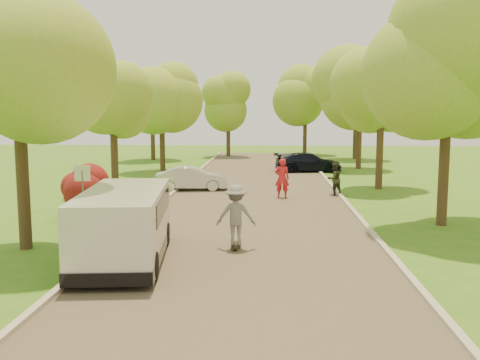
% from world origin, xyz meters
% --- Properties ---
extents(ground, '(100.00, 100.00, 0.00)m').
position_xyz_m(ground, '(0.00, 0.00, 0.00)').
color(ground, '#34741B').
rests_on(ground, ground).
extents(road, '(8.00, 60.00, 0.01)m').
position_xyz_m(road, '(0.00, 8.00, 0.01)').
color(road, '#4C4438').
rests_on(road, ground).
extents(curb_left, '(0.18, 60.00, 0.12)m').
position_xyz_m(curb_left, '(-4.05, 8.00, 0.06)').
color(curb_left, '#B2AD9E').
rests_on(curb_left, ground).
extents(curb_right, '(0.18, 60.00, 0.12)m').
position_xyz_m(curb_right, '(4.05, 8.00, 0.06)').
color(curb_right, '#B2AD9E').
rests_on(curb_right, ground).
extents(street_sign, '(0.55, 0.06, 2.17)m').
position_xyz_m(street_sign, '(-5.80, 4.00, 1.56)').
color(street_sign, '#59595E').
rests_on(street_sign, ground).
extents(red_shrub, '(1.70, 1.70, 1.95)m').
position_xyz_m(red_shrub, '(-6.30, 5.50, 1.10)').
color(red_shrub, '#382619').
rests_on(red_shrub, ground).
extents(tree_l_mida, '(4.71, 4.60, 7.39)m').
position_xyz_m(tree_l_mida, '(-6.30, 1.00, 5.17)').
color(tree_l_mida, '#382619').
rests_on(tree_l_mida, ground).
extents(tree_l_midb, '(4.30, 4.20, 6.62)m').
position_xyz_m(tree_l_midb, '(-6.81, 12.00, 4.59)').
color(tree_l_midb, '#382619').
rests_on(tree_l_midb, ground).
extents(tree_l_far, '(4.92, 4.80, 7.79)m').
position_xyz_m(tree_l_far, '(-6.39, 22.00, 5.47)').
color(tree_l_far, '#382619').
rests_on(tree_l_far, ground).
extents(tree_r_mida, '(5.13, 5.00, 7.95)m').
position_xyz_m(tree_r_mida, '(7.02, 5.00, 5.54)').
color(tree_r_mida, '#382619').
rests_on(tree_r_mida, ground).
extents(tree_r_midb, '(4.51, 4.40, 7.01)m').
position_xyz_m(tree_r_midb, '(6.60, 14.00, 4.88)').
color(tree_r_midb, '#382619').
rests_on(tree_r_midb, ground).
extents(tree_r_far, '(5.33, 5.20, 8.34)m').
position_xyz_m(tree_r_far, '(7.23, 24.00, 5.83)').
color(tree_r_far, '#382619').
rests_on(tree_r_far, ground).
extents(tree_bg_a, '(5.12, 5.00, 7.72)m').
position_xyz_m(tree_bg_a, '(-8.78, 30.00, 5.31)').
color(tree_bg_a, '#382619').
rests_on(tree_bg_a, ground).
extents(tree_bg_b, '(5.12, 5.00, 7.95)m').
position_xyz_m(tree_bg_b, '(8.22, 32.00, 5.54)').
color(tree_bg_b, '#382619').
rests_on(tree_bg_b, ground).
extents(tree_bg_c, '(4.92, 4.80, 7.33)m').
position_xyz_m(tree_bg_c, '(-2.79, 34.00, 5.02)').
color(tree_bg_c, '#382619').
rests_on(tree_bg_c, ground).
extents(tree_bg_d, '(5.12, 5.00, 7.72)m').
position_xyz_m(tree_bg_d, '(4.22, 36.00, 5.31)').
color(tree_bg_d, '#382619').
rests_on(tree_bg_d, ground).
extents(minivan, '(2.59, 5.41, 1.95)m').
position_xyz_m(minivan, '(-3.20, -0.18, 1.03)').
color(minivan, silver).
rests_on(minivan, ground).
extents(silver_sedan, '(3.84, 1.74, 1.22)m').
position_xyz_m(silver_sedan, '(-3.30, 13.03, 0.61)').
color(silver_sedan, silver).
rests_on(silver_sedan, ground).
extents(dark_sedan, '(4.66, 2.38, 1.29)m').
position_xyz_m(dark_sedan, '(3.30, 21.82, 0.65)').
color(dark_sedan, black).
rests_on(dark_sedan, ground).
extents(longboard, '(0.27, 0.92, 0.11)m').
position_xyz_m(longboard, '(-0.31, 1.33, 0.10)').
color(longboard, black).
rests_on(longboard, ground).
extents(skateboarder, '(1.17, 0.68, 1.79)m').
position_xyz_m(skateboarder, '(-0.31, 1.33, 1.01)').
color(skateboarder, slate).
rests_on(skateboarder, longboard).
extents(person_striped, '(0.69, 0.46, 1.86)m').
position_xyz_m(person_striped, '(1.27, 10.78, 0.93)').
color(person_striped, red).
rests_on(person_striped, ground).
extents(person_olive, '(0.97, 0.91, 1.60)m').
position_xyz_m(person_olive, '(3.80, 11.65, 0.80)').
color(person_olive, '#2A2E1C').
rests_on(person_olive, ground).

